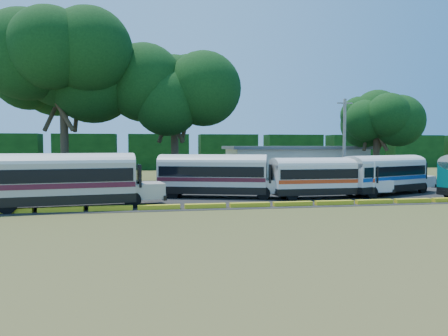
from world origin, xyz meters
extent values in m
plane|color=#40521B|center=(0.00, 0.00, 0.00)|extent=(160.00, 160.00, 0.00)
cube|color=black|center=(1.00, 12.00, 0.01)|extent=(64.00, 24.00, 0.02)
cube|color=yellow|center=(-10.50, 1.00, 0.15)|extent=(2.70, 0.45, 0.30)
cube|color=yellow|center=(-7.50, 1.00, 0.15)|extent=(2.70, 0.45, 0.30)
cube|color=yellow|center=(-4.50, 1.00, 0.15)|extent=(2.70, 0.45, 0.30)
cube|color=yellow|center=(-1.50, 1.00, 0.15)|extent=(2.70, 0.45, 0.30)
cube|color=yellow|center=(1.50, 1.00, 0.15)|extent=(2.70, 0.45, 0.30)
cube|color=yellow|center=(4.50, 1.00, 0.15)|extent=(2.70, 0.45, 0.30)
cube|color=yellow|center=(7.50, 1.00, 0.15)|extent=(2.70, 0.45, 0.30)
cube|color=yellow|center=(10.50, 1.00, 0.15)|extent=(2.70, 0.45, 0.30)
cube|color=yellow|center=(13.50, 1.00, 0.15)|extent=(2.70, 0.45, 0.30)
cube|color=yellow|center=(16.50, 1.00, 0.15)|extent=(2.70, 0.45, 0.30)
cube|color=silver|center=(18.00, 30.00, 1.80)|extent=(18.00, 8.00, 3.60)
cube|color=#575B5E|center=(18.00, 30.00, 3.80)|extent=(19.00, 9.00, 0.40)
cube|color=black|center=(-24.00, 48.00, 3.00)|extent=(10.00, 4.00, 6.00)
cube|color=black|center=(-12.00, 48.00, 3.00)|extent=(10.00, 4.00, 6.00)
cube|color=black|center=(0.00, 48.00, 3.00)|extent=(10.00, 4.00, 6.00)
cube|color=black|center=(12.00, 48.00, 3.00)|extent=(10.00, 4.00, 6.00)
cube|color=black|center=(24.00, 48.00, 3.00)|extent=(10.00, 4.00, 6.00)
cube|color=black|center=(36.00, 48.00, 3.00)|extent=(10.00, 4.00, 6.00)
cube|color=black|center=(48.00, 48.00, 3.00)|extent=(10.00, 4.00, 6.00)
cylinder|color=black|center=(-9.90, 8.72, 0.51)|extent=(1.07, 0.55, 1.03)
cylinder|color=black|center=(-10.49, 10.84, 0.51)|extent=(1.07, 0.55, 1.03)
cube|color=maroon|center=(-9.10, 10.08, 0.98)|extent=(2.39, 2.67, 0.98)
cube|color=black|center=(-9.73, 9.91, 1.98)|extent=(0.78, 2.32, 1.41)
cube|color=black|center=(-8.26, 10.32, 0.56)|extent=(0.85, 2.47, 0.31)
cylinder|color=black|center=(-3.18, 1.81, 0.55)|extent=(1.12, 0.46, 1.09)
cylinder|color=black|center=(-3.51, 4.13, 0.55)|extent=(1.12, 0.46, 1.09)
cylinder|color=black|center=(-10.52, 0.75, 0.55)|extent=(1.12, 0.46, 1.09)
cylinder|color=black|center=(-10.86, 3.06, 0.55)|extent=(1.12, 0.46, 1.09)
cube|color=black|center=(-7.56, 2.36, 0.71)|extent=(9.25, 3.98, 0.60)
cube|color=#B8AEA0|center=(-7.56, 2.36, 2.00)|extent=(9.25, 3.98, 2.00)
cube|color=black|center=(-7.56, 2.36, 2.24)|extent=(8.90, 4.00, 0.84)
cube|color=#511424|center=(-7.56, 2.36, 1.60)|extent=(9.17, 4.01, 0.33)
ellipsoid|color=beige|center=(-7.56, 2.36, 3.00)|extent=(9.25, 3.98, 1.23)
cube|color=#B8AEA0|center=(-2.16, 3.14, 1.04)|extent=(2.29, 2.66, 1.04)
cube|color=black|center=(-2.84, 3.04, 2.10)|extent=(0.52, 2.51, 1.50)
cube|color=black|center=(-1.24, 3.28, 0.60)|extent=(0.58, 2.67, 0.33)
cylinder|color=black|center=(6.41, 4.49, 0.51)|extent=(1.07, 0.59, 1.03)
cylinder|color=black|center=(7.08, 6.59, 0.51)|extent=(1.07, 0.59, 1.03)
cylinder|color=black|center=(-0.26, 6.61, 0.51)|extent=(1.07, 0.59, 1.03)
cylinder|color=black|center=(0.41, 8.71, 0.51)|extent=(1.07, 0.59, 1.03)
cube|color=black|center=(2.92, 6.76, 0.67)|extent=(8.82, 5.02, 0.57)
cube|color=beige|center=(2.92, 6.76, 1.89)|extent=(8.82, 5.02, 1.88)
cube|color=black|center=(2.92, 6.76, 2.11)|extent=(8.52, 4.97, 0.79)
cube|color=#511521|center=(2.92, 6.76, 1.51)|extent=(8.75, 5.03, 0.31)
ellipsoid|color=beige|center=(2.92, 6.76, 2.83)|extent=(8.82, 5.02, 1.16)
cube|color=beige|center=(7.82, 5.19, 0.98)|extent=(2.45, 2.72, 0.98)
cube|color=black|center=(7.20, 5.39, 1.98)|extent=(0.87, 2.30, 1.41)
cube|color=black|center=(8.65, 4.93, 0.57)|extent=(0.94, 2.46, 0.31)
cube|color=black|center=(-1.05, 8.02, 0.57)|extent=(0.94, 2.46, 0.31)
cylinder|color=black|center=(14.90, 3.87, 0.48)|extent=(0.96, 0.29, 0.96)
cylinder|color=black|center=(14.85, 5.92, 0.48)|extent=(0.96, 0.29, 0.96)
cylinder|color=black|center=(8.40, 3.71, 0.48)|extent=(0.96, 0.29, 0.96)
cylinder|color=black|center=(8.35, 5.76, 0.48)|extent=(0.96, 0.29, 0.96)
cube|color=black|center=(11.15, 4.80, 0.62)|extent=(7.90, 2.58, 0.53)
cube|color=silver|center=(11.15, 4.80, 1.75)|extent=(7.90, 2.58, 1.75)
cube|color=black|center=(11.15, 4.80, 1.96)|extent=(7.59, 2.63, 0.74)
cube|color=red|center=(11.15, 4.80, 1.40)|extent=(7.82, 2.62, 0.29)
ellipsoid|color=beige|center=(11.15, 4.80, 2.63)|extent=(7.90, 2.58, 1.08)
cube|color=silver|center=(15.93, 4.92, 0.91)|extent=(1.77, 2.15, 0.91)
cube|color=black|center=(15.32, 4.91, 1.84)|extent=(0.20, 2.20, 1.31)
cube|color=black|center=(16.74, 4.94, 0.53)|extent=(0.23, 2.35, 0.29)
cube|color=black|center=(7.27, 4.71, 0.53)|extent=(0.23, 2.35, 0.29)
cylinder|color=black|center=(21.07, 6.48, 0.50)|extent=(1.02, 0.64, 0.99)
cylinder|color=black|center=(20.25, 8.44, 0.50)|extent=(1.02, 0.64, 0.99)
cylinder|color=black|center=(14.84, 3.87, 0.50)|extent=(1.02, 0.64, 0.99)
cylinder|color=black|center=(14.02, 5.83, 0.50)|extent=(1.02, 0.64, 0.99)
cube|color=black|center=(17.09, 5.97, 0.65)|extent=(8.47, 5.44, 0.55)
cube|color=silver|center=(17.09, 5.97, 1.82)|extent=(8.47, 5.44, 1.82)
cube|color=black|center=(17.09, 5.97, 2.04)|extent=(8.20, 5.36, 0.76)
cube|color=navy|center=(17.09, 5.97, 1.46)|extent=(8.41, 5.44, 0.30)
ellipsoid|color=beige|center=(17.09, 5.97, 2.73)|extent=(8.47, 5.44, 1.12)
cube|color=silver|center=(21.67, 7.88, 0.94)|extent=(2.49, 2.71, 0.94)
cube|color=black|center=(21.09, 7.64, 1.91)|extent=(1.02, 2.17, 1.36)
cube|color=black|center=(22.45, 8.21, 0.55)|extent=(1.10, 2.31, 0.30)
cube|color=black|center=(13.38, 4.41, 0.55)|extent=(1.10, 2.31, 0.30)
cylinder|color=#3C2D1E|center=(-10.30, 18.99, 4.24)|extent=(0.80, 0.80, 8.47)
cylinder|color=#3C2D1E|center=(-9.08, 19.44, 7.87)|extent=(1.45, 3.00, 4.81)
cylinder|color=#3C2D1E|center=(-11.30, 19.83, 7.87)|extent=(2.28, 2.60, 4.81)
cylinder|color=#3C2D1E|center=(-10.53, 17.71, 7.87)|extent=(3.06, 0.96, 4.81)
ellipsoid|color=black|center=(-10.30, 18.99, 12.30)|extent=(12.05, 12.05, 8.84)
cylinder|color=#3C2D1E|center=(0.84, 20.08, 3.39)|extent=(0.80, 0.80, 6.79)
cylinder|color=#3C2D1E|center=(2.06, 20.52, 6.30)|extent=(1.27, 2.50, 3.89)
cylinder|color=#3C2D1E|center=(-0.16, 20.91, 6.30)|extent=(1.94, 2.20, 3.89)
cylinder|color=#3C2D1E|center=(0.61, 18.80, 6.30)|extent=(2.54, 0.87, 3.89)
ellipsoid|color=black|center=(0.84, 20.08, 9.95)|extent=(10.39, 10.39, 7.62)
cylinder|color=#3C2D1E|center=(25.81, 22.49, 2.66)|extent=(0.80, 0.80, 5.33)
cylinder|color=#3C2D1E|center=(27.03, 22.94, 4.95)|extent=(1.11, 2.07, 3.10)
cylinder|color=#3C2D1E|center=(24.82, 23.33, 4.95)|extent=(1.65, 1.85, 3.10)
cylinder|color=#3C2D1E|center=(25.59, 21.21, 4.95)|extent=(2.09, 0.79, 3.10)
ellipsoid|color=black|center=(25.81, 22.49, 7.92)|extent=(8.20, 8.20, 6.01)
cylinder|color=gray|center=(17.12, 13.28, 4.36)|extent=(0.30, 0.30, 8.71)
cube|color=gray|center=(17.12, 13.28, 8.28)|extent=(1.60, 0.12, 0.12)
camera|label=1|loc=(-2.39, -27.14, 4.13)|focal=35.00mm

